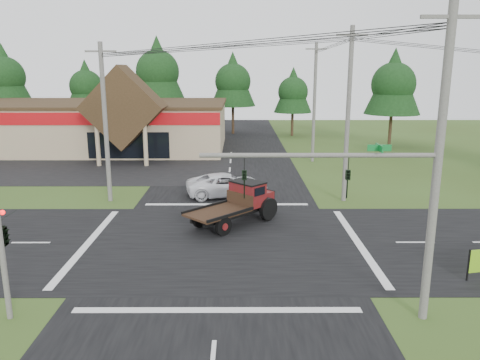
{
  "coord_description": "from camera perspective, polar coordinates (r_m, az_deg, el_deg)",
  "views": [
    {
      "loc": [
        0.82,
        -22.87,
        8.82
      ],
      "look_at": [
        0.88,
        4.88,
        2.2
      ],
      "focal_mm": 35.0,
      "sensor_mm": 36.0,
      "label": 1
    }
  ],
  "objects": [
    {
      "name": "utility_pole_n",
      "position": [
        45.54,
        9.06,
        9.37
      ],
      "size": [
        2.0,
        0.3,
        11.2
      ],
      "color": "#595651",
      "rests_on": "ground"
    },
    {
      "name": "ground",
      "position": [
        24.52,
        -2.06,
        -7.67
      ],
      "size": [
        120.0,
        120.0,
        0.0
      ],
      "primitive_type": "plane",
      "color": "#374A1A",
      "rests_on": "ground"
    },
    {
      "name": "tree_row_c",
      "position": [
        64.78,
        -10.02,
        13.13
      ],
      "size": [
        7.28,
        7.28,
        13.13
      ],
      "color": "#332316",
      "rests_on": "ground"
    },
    {
      "name": "white_pickup",
      "position": [
        33.17,
        -1.59,
        -0.58
      ],
      "size": [
        6.17,
        3.81,
        1.6
      ],
      "primitive_type": "imported",
      "rotation": [
        0.0,
        0.0,
        1.79
      ],
      "color": "white",
      "rests_on": "ground"
    },
    {
      "name": "antique_flatbed_truck",
      "position": [
        26.92,
        -0.8,
        -2.99
      ],
      "size": [
        5.68,
        5.67,
        2.43
      ],
      "primitive_type": null,
      "rotation": [
        0.0,
        0.0,
        -0.79
      ],
      "color": "#50130B",
      "rests_on": "ground"
    },
    {
      "name": "utility_pole_nr",
      "position": [
        17.06,
        22.94,
        1.6
      ],
      "size": [
        2.0,
        0.3,
        11.0
      ],
      "color": "#595651",
      "rests_on": "ground"
    },
    {
      "name": "tree_row_b",
      "position": [
        68.16,
        -18.27,
        10.98
      ],
      "size": [
        5.6,
        5.6,
        10.1
      ],
      "color": "#332316",
      "rests_on": "ground"
    },
    {
      "name": "tree_side_ne",
      "position": [
        55.61,
        18.22,
        11.27
      ],
      "size": [
        6.16,
        6.16,
        11.11
      ],
      "color": "#332316",
      "rests_on": "ground"
    },
    {
      "name": "tree_row_d",
      "position": [
        64.89,
        -0.88,
        12.14
      ],
      "size": [
        6.16,
        6.16,
        11.11
      ],
      "color": "#332316",
      "rests_on": "ground"
    },
    {
      "name": "traffic_signal_corner",
      "position": [
        18.41,
        -27.1,
        -4.82
      ],
      "size": [
        0.53,
        2.48,
        4.4
      ],
      "color": "#595651",
      "rests_on": "ground"
    },
    {
      "name": "road_ns",
      "position": [
        24.52,
        -2.06,
        -7.65
      ],
      "size": [
        12.0,
        120.0,
        0.02
      ],
      "primitive_type": "cube",
      "color": "black",
      "rests_on": "ground"
    },
    {
      "name": "cvs_building",
      "position": [
        55.31,
        -17.64,
        6.52
      ],
      "size": [
        30.4,
        18.2,
        9.19
      ],
      "color": "tan",
      "rests_on": "ground"
    },
    {
      "name": "parking_apron",
      "position": [
        45.27,
        -19.25,
        1.44
      ],
      "size": [
        28.0,
        14.0,
        0.02
      ],
      "primitive_type": "cube",
      "color": "black",
      "rests_on": "ground"
    },
    {
      "name": "utility_pole_ne",
      "position": [
        31.83,
        13.03,
        7.79
      ],
      "size": [
        2.0,
        0.3,
        11.5
      ],
      "color": "#595651",
      "rests_on": "ground"
    },
    {
      "name": "road_ew",
      "position": [
        24.52,
        -2.06,
        -7.64
      ],
      "size": [
        120.0,
        12.0,
        0.02
      ],
      "primitive_type": "cube",
      "color": "black",
      "rests_on": "ground"
    },
    {
      "name": "tree_row_e",
      "position": [
        63.34,
        6.49,
        10.81
      ],
      "size": [
        5.04,
        5.04,
        9.09
      ],
      "color": "#332316",
      "rests_on": "ground"
    },
    {
      "name": "tree_row_a",
      "position": [
        70.02,
        -26.82,
        11.38
      ],
      "size": [
        6.72,
        6.72,
        12.12
      ],
      "color": "#332316",
      "rests_on": "ground"
    },
    {
      "name": "traffic_signal_mast",
      "position": [
        16.75,
        17.26,
        -2.41
      ],
      "size": [
        8.12,
        0.24,
        7.0
      ],
      "color": "#595651",
      "rests_on": "ground"
    },
    {
      "name": "utility_pole_nw",
      "position": [
        32.28,
        -16.1,
        6.79
      ],
      "size": [
        2.0,
        0.3,
        10.5
      ],
      "color": "#595651",
      "rests_on": "ground"
    }
  ]
}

